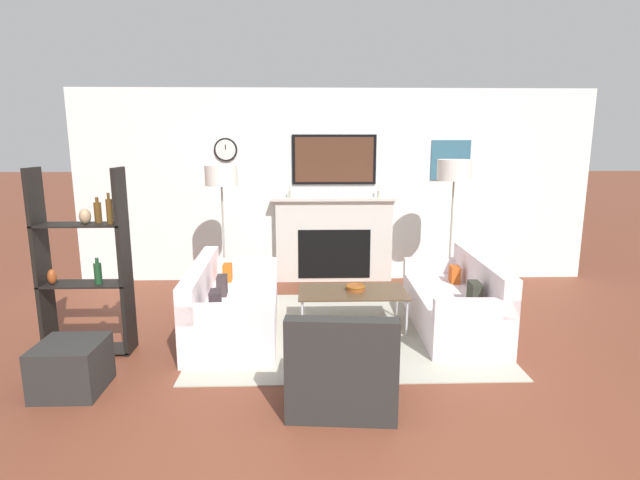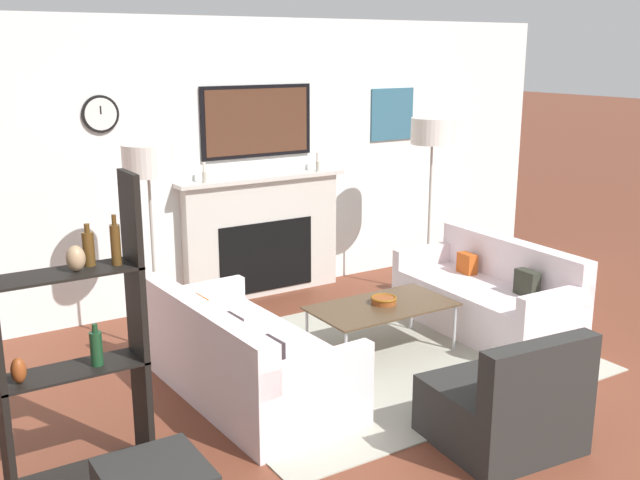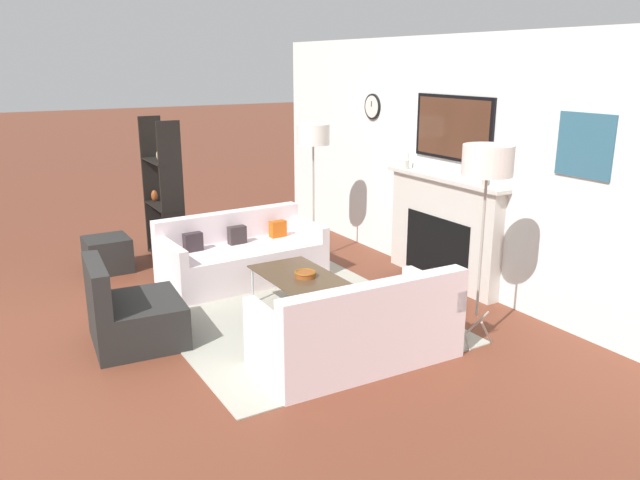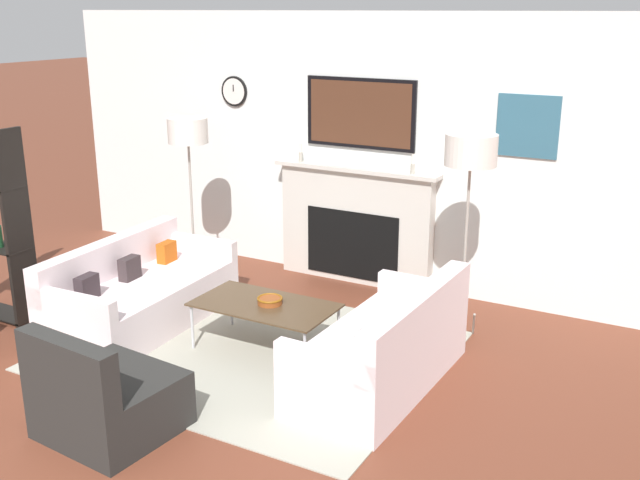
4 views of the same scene
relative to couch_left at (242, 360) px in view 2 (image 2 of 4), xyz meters
name	(u,v)px [view 2 (image 2 of 4)]	position (x,y,z in m)	size (l,w,h in m)	color
fireplace_wall	(257,173)	(1.20, 2.03, 0.95)	(7.29, 0.28, 2.70)	white
area_rug	(377,358)	(1.20, 0.00, -0.26)	(3.01, 2.45, 0.01)	#A9A897
couch_left	(242,360)	(0.00, 0.00, 0.00)	(0.94, 1.84, 0.74)	white
couch_right	(488,299)	(2.40, 0.00, 0.01)	(0.81, 1.70, 0.78)	white
armchair	(506,408)	(1.06, -1.51, -0.01)	(0.87, 0.83, 0.78)	#272725
coffee_table	(382,308)	(1.29, 0.08, 0.12)	(1.16, 0.64, 0.41)	#4C3823
decorative_bowl	(384,300)	(1.33, 0.10, 0.18)	(0.21, 0.21, 0.06)	#94471E
floor_lamp_left	(148,164)	(-0.23, 1.09, 1.28)	(0.39, 0.39, 1.71)	#9E998E
floor_lamp_right	(432,134)	(2.63, 1.09, 1.35)	(0.42, 0.42, 1.77)	#9E998E
shelf_unit	(71,340)	(-1.27, -0.48, 0.59)	(0.80, 0.28, 1.76)	black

